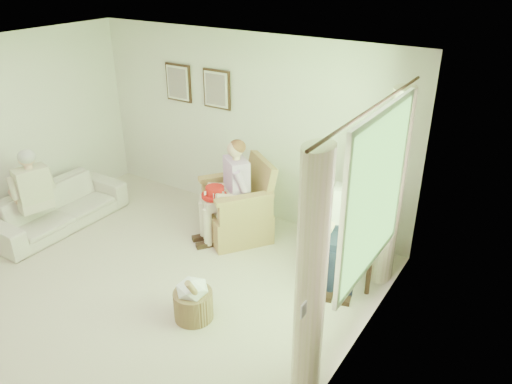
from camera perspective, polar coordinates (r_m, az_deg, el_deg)
floor at (r=5.86m, az=-16.64°, el=-12.53°), size 5.50×5.50×0.00m
back_wall at (r=7.05m, az=-1.26°, el=7.45°), size 5.00×0.04×2.60m
right_wall at (r=3.79m, az=7.22°, el=-10.54°), size 0.04×5.50×2.60m
ceiling at (r=4.76m, az=-20.67°, el=12.96°), size 5.00×5.50×0.02m
window at (r=4.63m, az=13.57°, el=0.18°), size 0.13×2.50×1.63m
curtain_left at (r=4.10m, az=6.32°, el=-9.93°), size 0.34×0.34×2.30m
curtain_right at (r=5.69m, az=15.28°, el=0.17°), size 0.34×0.34×2.30m
framed_print_left at (r=7.57m, az=-8.89°, el=12.23°), size 0.45×0.05×0.55m
framed_print_right at (r=7.14m, az=-4.54°, el=11.62°), size 0.45×0.05×0.55m
wicker_armchair at (r=6.75m, az=-2.06°, el=-2.33°), size 0.84×0.83×1.07m
wood_armchair at (r=5.98m, az=10.82°, el=-4.58°), size 0.65×0.61×1.00m
sofa at (r=7.53m, az=-21.70°, el=-1.65°), size 1.93×0.75×0.56m
person_wicker at (r=6.44m, az=-2.84°, el=0.79°), size 0.40×0.63×1.37m
person_dark at (r=5.71m, az=10.39°, el=-2.99°), size 0.40×0.63×1.38m
person_sofa at (r=7.19m, az=-24.47°, el=0.18°), size 0.42×0.62×1.24m
red_hat at (r=6.45m, az=-4.73°, el=-0.09°), size 0.35×0.35×0.14m
hatbox at (r=5.39m, az=-7.21°, el=-12.05°), size 0.53×0.53×0.61m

